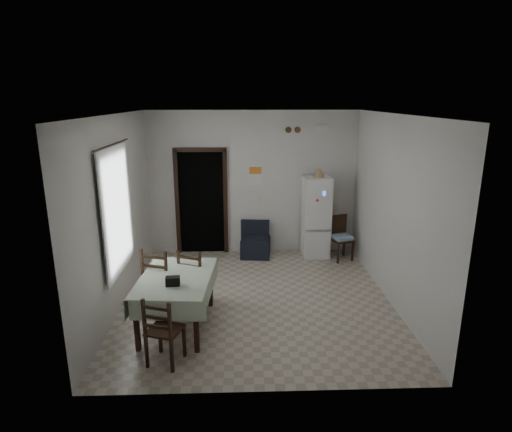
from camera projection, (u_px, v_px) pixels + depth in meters
The scene contains 25 objects.
ground at pixel (257, 299), 6.88m from camera, with size 4.50×4.50×0.00m, color #BBAD99.
ceiling at pixel (257, 114), 6.11m from camera, with size 4.20×4.50×0.02m, color white, non-canonical shape.
wall_back at pixel (253, 183), 8.66m from camera, with size 4.20×0.02×2.90m, color silver, non-canonical shape.
wall_front at pixel (266, 270), 4.33m from camera, with size 4.20×0.02×2.90m, color silver, non-canonical shape.
wall_left at pixel (118, 213), 6.42m from camera, with size 0.02×4.50×2.90m, color silver, non-canonical shape.
wall_right at pixel (394, 211), 6.57m from camera, with size 0.02×4.50×2.90m, color silver, non-canonical shape.
doorway at pixel (202, 200), 8.92m from camera, with size 1.06×0.52×2.22m.
window_recess at pixel (110, 210), 6.20m from camera, with size 0.10×1.20×1.60m, color silver.
curtain at pixel (118, 210), 6.20m from camera, with size 0.02×1.45×1.85m, color silver.
curtain_rod at pixel (112, 144), 5.95m from camera, with size 0.02×0.02×1.60m, color black.
calendar at pixel (255, 175), 8.61m from camera, with size 0.28×0.02×0.40m, color white.
calendar_image at pixel (255, 170), 8.57m from camera, with size 0.24×0.01×0.14m, color orange.
light_switch at pixel (260, 200), 8.75m from camera, with size 0.08×0.02×0.12m, color beige.
vent_left at pixel (288, 130), 8.38m from camera, with size 0.12×0.12×0.03m, color brown.
vent_right at pixel (298, 130), 8.39m from camera, with size 0.12×0.12×0.03m, color brown.
emergency_light at pixel (322, 128), 8.37m from camera, with size 0.25×0.07×0.09m, color white.
fridge at pixel (316, 217), 8.57m from camera, with size 0.53×0.53×1.63m, color white, non-canonical shape.
tan_cone at pixel (319, 172), 8.33m from camera, with size 0.23×0.23×0.19m, color tan.
navy_seat at pixel (255, 240), 8.65m from camera, with size 0.58×0.56×0.70m, color black, non-canonical shape.
corner_chair at pixel (342, 239), 8.45m from camera, with size 0.38×0.38×0.88m, color black, non-canonical shape.
dining_table at pixel (177, 302), 5.97m from camera, with size 0.96×1.45×0.76m, color #B4C6AA, non-canonical shape.
black_bag at pixel (173, 281), 5.58m from camera, with size 0.18×0.11×0.12m, color black.
dining_chair_far_left at pixel (162, 279), 6.37m from camera, with size 0.45×0.45×1.05m, color black, non-canonical shape.
dining_chair_far_right at pixel (195, 278), 6.52m from camera, with size 0.41×0.41×0.96m, color black, non-canonical shape.
dining_chair_near_head at pixel (165, 329), 5.13m from camera, with size 0.39×0.39×0.90m, color black, non-canonical shape.
Camera 1 is at (-0.25, -6.27, 3.13)m, focal length 30.00 mm.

